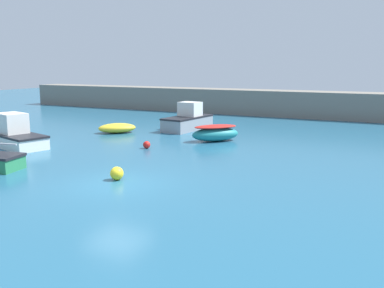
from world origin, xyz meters
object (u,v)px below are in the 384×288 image
object	(u,v)px
rowboat_blue_near	(117,128)
mooring_buoy_yellow	(117,173)
rowboat_with_red_cover	(215,133)
cabin_cruiser_white	(14,135)
motorboat_grey_hull	(188,120)
mooring_buoy_red	(147,145)

from	to	relation	value
rowboat_blue_near	mooring_buoy_yellow	size ratio (longest dim) A/B	5.19
rowboat_with_red_cover	rowboat_blue_near	distance (m)	7.60
cabin_cruiser_white	motorboat_grey_hull	bearing A→B (deg)	75.66
rowboat_with_red_cover	cabin_cruiser_white	distance (m)	12.10
mooring_buoy_red	mooring_buoy_yellow	world-z (taller)	mooring_buoy_yellow
cabin_cruiser_white	mooring_buoy_red	distance (m)	7.90
mooring_buoy_yellow	mooring_buoy_red	bearing A→B (deg)	112.43
rowboat_blue_near	mooring_buoy_red	size ratio (longest dim) A/B	6.83
cabin_cruiser_white	mooring_buoy_yellow	distance (m)	10.48
rowboat_blue_near	motorboat_grey_hull	bearing A→B (deg)	179.18
rowboat_blue_near	rowboat_with_red_cover	bearing A→B (deg)	135.60
rowboat_blue_near	mooring_buoy_yellow	world-z (taller)	rowboat_blue_near
motorboat_grey_hull	cabin_cruiser_white	distance (m)	12.23
motorboat_grey_hull	cabin_cruiser_white	world-z (taller)	motorboat_grey_hull
rowboat_blue_near	cabin_cruiser_white	bearing A→B (deg)	27.31
cabin_cruiser_white	mooring_buoy_yellow	size ratio (longest dim) A/B	8.86
motorboat_grey_hull	mooring_buoy_red	size ratio (longest dim) A/B	11.02
rowboat_with_red_cover	mooring_buoy_red	world-z (taller)	rowboat_with_red_cover
motorboat_grey_hull	mooring_buoy_red	bearing A→B (deg)	15.07
mooring_buoy_red	mooring_buoy_yellow	bearing A→B (deg)	-67.57
motorboat_grey_hull	mooring_buoy_red	world-z (taller)	motorboat_grey_hull
rowboat_blue_near	mooring_buoy_yellow	bearing A→B (deg)	81.72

